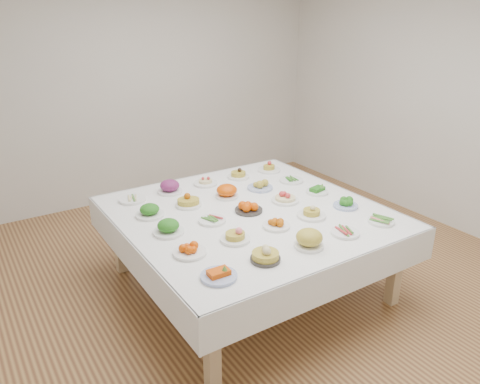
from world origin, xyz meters
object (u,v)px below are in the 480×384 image
dish_24 (269,166)px  display_table (249,218)px  dish_12 (249,206)px  dish_0 (219,273)px

dish_24 → display_table: bearing=-135.1°
display_table → dish_12: dish_12 is taller
dish_0 → dish_24: 2.17m
dish_12 → dish_0: bearing=-134.2°
dish_12 → display_table: bearing=-0.7°
dish_12 → dish_24: (0.78, 0.76, 0.01)m
display_table → dish_24: 1.09m
display_table → dish_24: (0.77, 0.76, 0.12)m
dish_0 → dish_12: (0.76, 0.78, 0.01)m
display_table → dish_0: (-0.76, -0.78, 0.10)m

